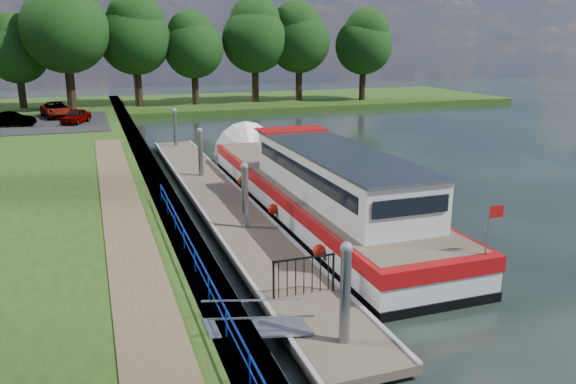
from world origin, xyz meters
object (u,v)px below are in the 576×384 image
object	(u,v)px
car_d	(57,110)
barge	(308,186)
car_b	(12,119)
pontoon	(220,202)
car_a	(76,116)

from	to	relation	value
car_d	barge	bearing A→B (deg)	-81.57
car_b	car_d	world-z (taller)	car_d
barge	car_b	xyz separation A→B (m)	(-14.71, 25.67, 0.30)
pontoon	car_d	size ratio (longest dim) A/B	6.39
car_b	car_d	distance (m)	5.30
car_b	car_a	bearing A→B (deg)	-80.17
car_a	pontoon	bearing A→B (deg)	-50.20
car_b	car_d	xyz separation A→B (m)	(3.10, 4.29, 0.10)
car_a	car_b	distance (m)	4.68
car_a	car_b	world-z (taller)	car_a
pontoon	car_d	xyz separation A→B (m)	(-8.01, 28.01, 1.30)
barge	car_b	bearing A→B (deg)	119.81
barge	car_a	xyz separation A→B (m)	(-10.02, 25.74, 0.32)
barge	car_d	world-z (taller)	barge
car_b	barge	bearing A→B (deg)	-141.27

